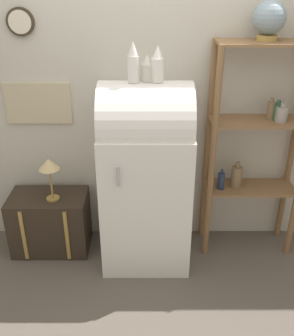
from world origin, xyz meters
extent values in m
plane|color=#60564C|center=(0.00, 0.00, 0.00)|extent=(12.00, 12.00, 0.00)
cube|color=beige|center=(0.00, 0.58, 1.35)|extent=(7.00, 0.05, 2.70)
cylinder|color=#382D1E|center=(-0.94, 0.54, 1.93)|extent=(0.21, 0.03, 0.21)
cylinder|color=beige|center=(-0.94, 0.52, 1.93)|extent=(0.17, 0.01, 0.17)
cube|color=#C6B793|center=(-0.89, 0.54, 1.29)|extent=(0.54, 0.02, 0.34)
cube|color=white|center=(0.00, 0.22, 0.60)|extent=(0.71, 0.65, 1.20)
cylinder|color=white|center=(0.00, 0.22, 1.25)|extent=(0.70, 0.62, 0.62)
cylinder|color=#B7B7BC|center=(-0.20, -0.12, 0.96)|extent=(0.02, 0.02, 0.16)
cube|color=#33281E|center=(-0.85, 0.31, 0.27)|extent=(0.67, 0.39, 0.54)
cube|color=#AD8942|center=(-1.03, 0.11, 0.27)|extent=(0.03, 0.01, 0.48)
cube|color=#AD8942|center=(-0.67, 0.11, 0.27)|extent=(0.03, 0.01, 0.48)
cylinder|color=olive|center=(0.53, 0.23, 0.91)|extent=(0.05, 0.05, 1.82)
cylinder|color=olive|center=(0.53, 0.51, 0.91)|extent=(0.05, 0.05, 1.82)
cylinder|color=olive|center=(1.26, 0.51, 0.91)|extent=(0.05, 0.05, 1.82)
cube|color=olive|center=(0.90, 0.37, 0.60)|extent=(0.76, 0.31, 0.02)
cube|color=olive|center=(0.90, 0.37, 1.20)|extent=(0.76, 0.31, 0.02)
cube|color=olive|center=(0.90, 0.37, 1.81)|extent=(0.76, 0.31, 0.02)
cylinder|color=#23334C|center=(0.64, 0.33, 0.68)|extent=(0.06, 0.06, 0.14)
cylinder|color=#23334C|center=(0.64, 0.33, 0.77)|extent=(0.02, 0.02, 0.04)
cylinder|color=#7F6647|center=(0.77, 0.37, 0.70)|extent=(0.09, 0.09, 0.19)
cylinder|color=#7F6647|center=(0.77, 0.37, 0.81)|extent=(0.04, 0.04, 0.05)
cylinder|color=#9E998E|center=(1.06, 0.33, 1.27)|extent=(0.09, 0.09, 0.12)
cylinder|color=#9E998E|center=(1.06, 0.33, 1.34)|extent=(0.04, 0.04, 0.03)
cylinder|color=#7F6647|center=(0.99, 0.39, 1.28)|extent=(0.06, 0.06, 0.14)
cylinder|color=#7F6647|center=(0.99, 0.39, 1.37)|extent=(0.03, 0.03, 0.03)
cylinder|color=#335B3D|center=(1.04, 0.38, 1.27)|extent=(0.09, 0.09, 0.13)
cylinder|color=#335B3D|center=(1.04, 0.38, 1.35)|extent=(0.04, 0.04, 0.03)
cylinder|color=#AD8942|center=(0.88, 0.39, 1.84)|extent=(0.15, 0.15, 0.04)
sphere|color=#7F939E|center=(0.88, 0.39, 1.97)|extent=(0.24, 0.24, 0.24)
cylinder|color=white|center=(-0.09, 0.21, 1.65)|extent=(0.08, 0.08, 0.19)
cone|color=white|center=(-0.09, 0.21, 1.79)|extent=(0.07, 0.07, 0.10)
cylinder|color=beige|center=(0.01, 0.23, 1.62)|extent=(0.09, 0.09, 0.12)
cone|color=beige|center=(0.01, 0.23, 1.71)|extent=(0.08, 0.08, 0.07)
cylinder|color=white|center=(0.09, 0.22, 1.64)|extent=(0.09, 0.09, 0.17)
cone|color=white|center=(0.09, 0.22, 1.77)|extent=(0.08, 0.08, 0.09)
cylinder|color=#AD8942|center=(-0.79, 0.27, 0.54)|extent=(0.11, 0.11, 0.02)
cylinder|color=#AD8942|center=(-0.79, 0.27, 0.69)|extent=(0.02, 0.02, 0.27)
cone|color=#DBC184|center=(-0.79, 0.27, 0.87)|extent=(0.17, 0.17, 0.09)
camera|label=1|loc=(0.01, -2.59, 2.28)|focal=42.00mm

